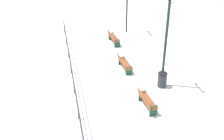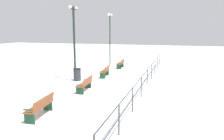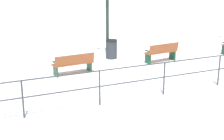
% 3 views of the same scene
% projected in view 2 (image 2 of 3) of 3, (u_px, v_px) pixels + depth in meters
% --- Properties ---
extents(ground_plane, '(80.00, 80.00, 0.00)m').
position_uv_depth(ground_plane, '(95.00, 83.00, 15.06)').
color(ground_plane, white).
rests_on(ground_plane, ground).
extents(bench_nearest, '(0.61, 1.41, 0.87)m').
position_uv_depth(bench_nearest, '(121.00, 63.00, 20.82)').
color(bench_nearest, brown).
rests_on(bench_nearest, ground).
extents(bench_second, '(0.68, 1.63, 0.88)m').
position_uv_depth(bench_second, '(105.00, 71.00, 16.94)').
color(bench_second, brown).
rests_on(bench_second, ground).
extents(bench_third, '(0.68, 1.69, 0.84)m').
position_uv_depth(bench_third, '(85.00, 84.00, 12.97)').
color(bench_third, brown).
rests_on(bench_third, ground).
extents(bench_fourth, '(0.70, 1.73, 0.87)m').
position_uv_depth(bench_fourth, '(41.00, 106.00, 9.09)').
color(bench_fourth, brown).
rests_on(bench_fourth, ground).
extents(lamppost_near, '(0.30, 1.03, 5.26)m').
position_uv_depth(lamppost_near, '(110.00, 28.00, 22.63)').
color(lamppost_near, '#1E2D23').
rests_on(lamppost_near, ground).
extents(lamppost_middle, '(0.22, 1.10, 5.20)m').
position_uv_depth(lamppost_middle, '(74.00, 36.00, 15.05)').
color(lamppost_middle, '#1E2D23').
rests_on(lamppost_middle, ground).
extents(waterfront_railing, '(0.05, 18.36, 1.12)m').
position_uv_depth(waterfront_railing, '(147.00, 75.00, 13.91)').
color(waterfront_railing, '#383D42').
rests_on(waterfront_railing, ground).
extents(trash_bin, '(0.54, 0.54, 0.88)m').
position_uv_depth(trash_bin, '(77.00, 75.00, 15.69)').
color(trash_bin, '#2D3338').
rests_on(trash_bin, ground).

